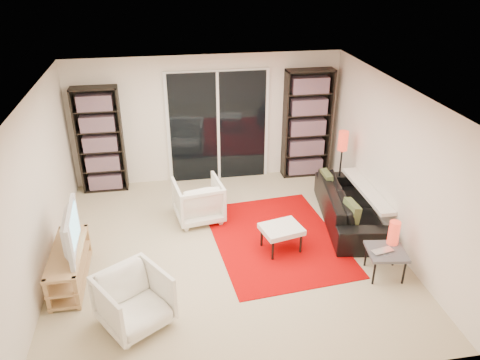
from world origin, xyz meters
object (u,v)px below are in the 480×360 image
at_px(sofa, 350,205).
at_px(floor_lamp, 342,148).
at_px(armchair_back, 198,200).
at_px(ottoman, 281,230).
at_px(bookshelf_left, 100,141).
at_px(side_table, 386,253).
at_px(armchair_front, 134,300).
at_px(bookshelf_right, 307,124).
at_px(tv_stand, 69,265).

xyz_separation_m(sofa, floor_lamp, (0.13, 0.84, 0.65)).
distance_m(armchair_back, floor_lamp, 2.65).
relative_size(sofa, ottoman, 3.09).
xyz_separation_m(bookshelf_left, side_table, (4.01, -3.29, -0.62)).
xyz_separation_m(bookshelf_left, armchair_back, (1.62, -1.37, -0.63)).
relative_size(bookshelf_left, side_table, 3.40).
bearing_deg(armchair_back, side_table, 132.33).
bearing_deg(ottoman, sofa, 24.78).
height_order(armchair_front, side_table, armchair_front).
bearing_deg(sofa, armchair_back, 87.03).
relative_size(sofa, floor_lamp, 1.63).
relative_size(bookshelf_left, bookshelf_right, 0.93).
height_order(armchair_back, floor_lamp, floor_lamp).
bearing_deg(armchair_back, sofa, 159.49).
bearing_deg(floor_lamp, ottoman, -134.70).
relative_size(armchair_back, floor_lamp, 0.61).
distance_m(bookshelf_left, sofa, 4.51).
relative_size(tv_stand, floor_lamp, 1.01).
height_order(sofa, armchair_front, armchair_front).
bearing_deg(bookshelf_left, bookshelf_right, -0.00).
distance_m(bookshelf_right, side_table, 3.37).
distance_m(bookshelf_right, ottoman, 2.80).
bearing_deg(armchair_back, armchair_front, 58.35).
bearing_deg(bookshelf_right, armchair_back, -148.47).
xyz_separation_m(sofa, ottoman, (-1.30, -0.60, 0.04)).
bearing_deg(ottoman, floor_lamp, 45.30).
bearing_deg(sofa, bookshelf_left, 73.85).
bearing_deg(tv_stand, ottoman, 4.57).
xyz_separation_m(bookshelf_left, floor_lamp, (4.18, -1.03, -0.02)).
height_order(tv_stand, sofa, sofa).
distance_m(armchair_front, ottoman, 2.42).
xyz_separation_m(bookshelf_left, tv_stand, (-0.24, -2.71, -0.71)).
bearing_deg(sofa, bookshelf_right, 14.73).
relative_size(sofa, side_table, 3.60).
xyz_separation_m(sofa, armchair_back, (-2.43, 0.50, 0.05)).
xyz_separation_m(tv_stand, ottoman, (2.99, 0.24, 0.08)).
xyz_separation_m(bookshelf_right, sofa, (0.20, -1.87, -0.75)).
bearing_deg(tv_stand, sofa, 11.08).
bearing_deg(armchair_back, floor_lamp, 178.74).
height_order(bookshelf_right, side_table, bookshelf_right).
height_order(bookshelf_left, armchair_front, bookshelf_left).
distance_m(armchair_front, floor_lamp, 4.45).
bearing_deg(ottoman, armchair_front, -150.22).
xyz_separation_m(bookshelf_left, armchair_front, (0.65, -3.68, -0.63)).
bearing_deg(side_table, armchair_back, 141.19).
relative_size(bookshelf_right, floor_lamp, 1.66).
height_order(bookshelf_left, side_table, bookshelf_left).
bearing_deg(bookshelf_left, tv_stand, -95.10).
bearing_deg(tv_stand, armchair_back, 35.84).
height_order(ottoman, side_table, same).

